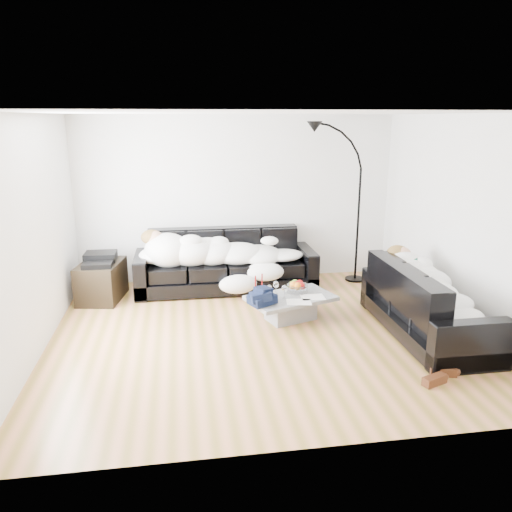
{
  "coord_description": "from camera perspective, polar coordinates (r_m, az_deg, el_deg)",
  "views": [
    {
      "loc": [
        -0.91,
        -5.57,
        2.55
      ],
      "look_at": [
        0.0,
        0.3,
        0.9
      ],
      "focal_mm": 35.0,
      "sensor_mm": 36.0,
      "label": 1
    }
  ],
  "objects": [
    {
      "name": "stereo",
      "position": [
        7.45,
        -17.44,
        -0.28
      ],
      "size": [
        0.45,
        0.35,
        0.13
      ],
      "primitive_type": "cube",
      "rotation": [
        0.0,
        0.0,
        -0.02
      ],
      "color": "black",
      "rests_on": "av_cabinet"
    },
    {
      "name": "wall_left",
      "position": [
        5.92,
        -24.18,
        1.97
      ],
      "size": [
        0.02,
        4.5,
        2.6
      ],
      "primitive_type": "cube",
      "color": "silver",
      "rests_on": "ground"
    },
    {
      "name": "shoes",
      "position": [
        5.47,
        20.15,
        -12.7
      ],
      "size": [
        0.49,
        0.39,
        0.1
      ],
      "primitive_type": null,
      "rotation": [
        0.0,
        0.0,
        0.16
      ],
      "color": "#472311",
      "rests_on": "ground"
    },
    {
      "name": "ground",
      "position": [
        6.19,
        0.43,
        -8.8
      ],
      "size": [
        5.0,
        5.0,
        0.0
      ],
      "primitive_type": "plane",
      "color": "olive",
      "rests_on": "ground"
    },
    {
      "name": "sofa_right",
      "position": [
        6.37,
        19.05,
        -4.86
      ],
      "size": [
        0.89,
        2.09,
        0.85
      ],
      "primitive_type": "cube",
      "rotation": [
        0.0,
        0.0,
        1.57
      ],
      "color": "black",
      "rests_on": "ground"
    },
    {
      "name": "candle_left",
      "position": [
        6.52,
        -0.06,
        -3.34
      ],
      "size": [
        0.05,
        0.05,
        0.24
      ],
      "primitive_type": "cylinder",
      "rotation": [
        0.0,
        0.0,
        0.27
      ],
      "color": "maroon",
      "rests_on": "coffee_table"
    },
    {
      "name": "wine_glass_a",
      "position": [
        6.52,
        2.29,
        -3.66
      ],
      "size": [
        0.1,
        0.1,
        0.18
      ],
      "primitive_type": "cylinder",
      "rotation": [
        0.0,
        0.0,
        0.32
      ],
      "color": "white",
      "rests_on": "coffee_table"
    },
    {
      "name": "sleeper_back",
      "position": [
        7.52,
        -3.47,
        0.88
      ],
      "size": [
        2.3,
        0.79,
        0.46
      ],
      "primitive_type": null,
      "color": "white",
      "rests_on": "sofa_back"
    },
    {
      "name": "teal_cushion",
      "position": [
        6.8,
        16.34,
        -0.72
      ],
      "size": [
        0.42,
        0.38,
        0.2
      ],
      "primitive_type": "ellipsoid",
      "rotation": [
        0.0,
        0.0,
        0.24
      ],
      "color": "#0A472E",
      "rests_on": "sofa_right"
    },
    {
      "name": "coffee_table",
      "position": [
        6.55,
        3.99,
        -5.93
      ],
      "size": [
        1.24,
        0.96,
        0.32
      ],
      "primitive_type": "cube",
      "rotation": [
        0.0,
        0.0,
        0.34
      ],
      "color": "#939699",
      "rests_on": "ground"
    },
    {
      "name": "wine_glass_c",
      "position": [
        6.4,
        3.26,
        -4.09
      ],
      "size": [
        0.07,
        0.07,
        0.17
      ],
      "primitive_type": "cylinder",
      "rotation": [
        0.0,
        0.0,
        -0.03
      ],
      "color": "white",
      "rests_on": "coffee_table"
    },
    {
      "name": "fruit_bowl",
      "position": [
        6.62,
        4.76,
        -3.44
      ],
      "size": [
        0.32,
        0.32,
        0.17
      ],
      "primitive_type": "cylinder",
      "rotation": [
        0.0,
        0.0,
        -0.18
      ],
      "color": "white",
      "rests_on": "coffee_table"
    },
    {
      "name": "av_cabinet",
      "position": [
        7.54,
        -17.24,
        -2.76
      ],
      "size": [
        0.68,
        0.88,
        0.55
      ],
      "primitive_type": "cube",
      "rotation": [
        0.0,
        0.0,
        -0.18
      ],
      "color": "black",
      "rests_on": "ground"
    },
    {
      "name": "sofa_back",
      "position": [
        7.63,
        -3.48,
        -0.53
      ],
      "size": [
        2.72,
        0.94,
        0.89
      ],
      "primitive_type": "cube",
      "color": "black",
      "rests_on": "ground"
    },
    {
      "name": "sleeper_right",
      "position": [
        6.3,
        19.22,
        -3.02
      ],
      "size": [
        0.76,
        1.79,
        0.44
      ],
      "primitive_type": null,
      "rotation": [
        0.0,
        0.0,
        1.57
      ],
      "color": "white",
      "rests_on": "sofa_right"
    },
    {
      "name": "newspaper_a",
      "position": [
        6.47,
        6.49,
        -4.68
      ],
      "size": [
        0.31,
        0.24,
        0.01
      ],
      "primitive_type": "cube",
      "rotation": [
        0.0,
        0.0,
        -0.03
      ],
      "color": "silver",
      "rests_on": "coffee_table"
    },
    {
      "name": "wall_back",
      "position": [
        7.97,
        -2.16,
        6.49
      ],
      "size": [
        5.0,
        0.02,
        2.6
      ],
      "primitive_type": "cube",
      "color": "silver",
      "rests_on": "ground"
    },
    {
      "name": "wine_glass_b",
      "position": [
        6.44,
        1.53,
        -3.99
      ],
      "size": [
        0.08,
        0.08,
        0.16
      ],
      "primitive_type": "cylinder",
      "rotation": [
        0.0,
        0.0,
        -0.31
      ],
      "color": "white",
      "rests_on": "coffee_table"
    },
    {
      "name": "wall_right",
      "position": [
        6.65,
        22.3,
        3.52
      ],
      "size": [
        0.02,
        4.5,
        2.6
      ],
      "primitive_type": "cube",
      "color": "silver",
      "rests_on": "ground"
    },
    {
      "name": "newspaper_b",
      "position": [
        6.29,
        4.92,
        -5.23
      ],
      "size": [
        0.34,
        0.27,
        0.01
      ],
      "primitive_type": "cube",
      "rotation": [
        0.0,
        0.0,
        -0.16
      ],
      "color": "silver",
      "rests_on": "coffee_table"
    },
    {
      "name": "floor_lamp",
      "position": [
        8.03,
        11.63,
        4.81
      ],
      "size": [
        0.86,
        0.55,
        2.2
      ],
      "primitive_type": null,
      "rotation": [
        0.0,
        0.0,
        -0.31
      ],
      "color": "black",
      "rests_on": "ground"
    },
    {
      "name": "ceiling",
      "position": [
        5.64,
        0.48,
        16.04
      ],
      "size": [
        5.0,
        5.0,
        0.0
      ],
      "primitive_type": "plane",
      "color": "white",
      "rests_on": "ground"
    },
    {
      "name": "navy_jacket",
      "position": [
        6.18,
        0.74,
        -4.03
      ],
      "size": [
        0.41,
        0.37,
        0.17
      ],
      "primitive_type": null,
      "rotation": [
        0.0,
        0.0,
        0.35
      ],
      "color": "black",
      "rests_on": "coffee_table"
    },
    {
      "name": "candle_right",
      "position": [
        6.63,
        0.69,
        -3.04
      ],
      "size": [
        0.05,
        0.05,
        0.24
      ],
      "primitive_type": "cylinder",
      "rotation": [
        0.0,
        0.0,
        0.07
      ],
      "color": "maroon",
      "rests_on": "coffee_table"
    }
  ]
}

